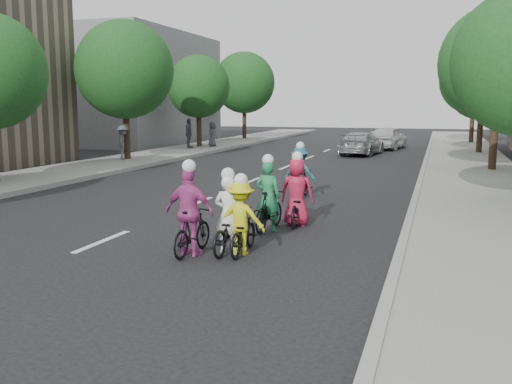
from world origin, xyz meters
The scene contains 23 objects.
ground centered at (0.00, 0.00, 0.00)m, with size 120.00×120.00×0.00m, color black.
sidewalk_left centered at (-8.00, 10.00, 0.07)m, with size 4.00×80.00×0.15m, color gray.
curb_left centered at (-6.05, 10.00, 0.09)m, with size 0.18×80.00×0.18m, color #999993.
sidewalk_right centered at (8.00, 10.00, 0.07)m, with size 4.00×80.00×0.15m, color gray.
curb_right centered at (6.05, 10.00, 0.09)m, with size 0.18×80.00×0.18m, color #999993.
bldg_sw centered at (-16.00, 28.00, 4.00)m, with size 10.00×14.00×8.00m, color slate.
tree_l_3 centered at (-8.20, 15.00, 4.52)m, with size 4.80×4.80×6.93m.
tree_l_4 centered at (-8.20, 24.00, 3.96)m, with size 4.00×4.00×5.97m.
tree_l_5 centered at (-8.20, 33.00, 4.52)m, with size 4.80×4.80×6.93m.
tree_r_1 centered at (8.80, 15.60, 4.52)m, with size 4.80×4.80×6.93m.
tree_r_2 centered at (8.80, 24.60, 3.96)m, with size 4.00×4.00×5.97m.
tree_r_3 centered at (8.80, 33.60, 4.52)m, with size 4.80×4.80×6.93m.
cyclist_0 centered at (2.23, -0.41, 0.68)m, with size 1.01×1.51×1.84m.
cyclist_1 centered at (3.03, 2.07, 0.61)m, with size 0.62×1.59×1.76m.
cyclist_2 centered at (2.85, 0.01, 0.54)m, with size 0.63×1.63×1.67m.
cyclist_3 centered at (2.64, 6.76, 0.68)m, with size 1.10×1.53×1.73m.
cyclist_4 centered at (3.49, 2.91, 0.61)m, with size 0.82×1.68×1.76m.
cyclist_5 centered at (3.12, -0.02, 0.57)m, with size 0.94×1.53×1.57m.
follow_car_lead centered at (2.44, 22.52, 0.65)m, with size 1.81×4.45×1.29m, color #A5A4A9.
follow_car_trail centered at (3.50, 27.26, 0.74)m, with size 1.74×4.32×1.47m, color silver.
spectator_0 centered at (-8.12, 14.51, 1.00)m, with size 1.09×0.63×1.69m, color #555663.
spectator_1 centered at (-8.13, 22.25, 1.07)m, with size 1.08×0.45×1.84m, color #4E4E5B.
spectator_2 centered at (-7.28, 23.99, 0.93)m, with size 0.76×0.50×1.56m, color #494753.
Camera 1 is at (6.65, -10.12, 2.86)m, focal length 40.00 mm.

